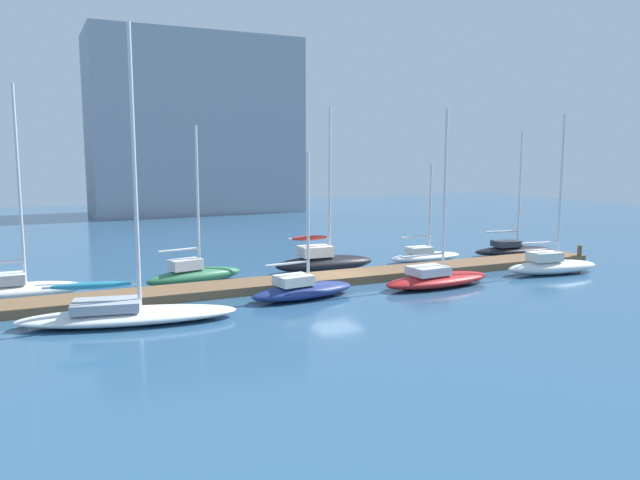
{
  "coord_description": "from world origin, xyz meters",
  "views": [
    {
      "loc": [
        -14.56,
        -28.8,
        6.69
      ],
      "look_at": [
        0.0,
        2.0,
        2.0
      ],
      "focal_mm": 34.82,
      "sensor_mm": 36.0,
      "label": 1
    }
  ],
  "objects": [
    {
      "name": "harbor_building_distant",
      "position": [
        3.45,
        43.23,
        9.97
      ],
      "size": [
        23.4,
        10.69,
        19.94
      ],
      "primitive_type": "cube",
      "color": "#9399A3",
      "rests_on": "ground_plane"
    },
    {
      "name": "sailboat_7",
      "position": [
        12.03,
        -3.21,
        0.54
      ],
      "size": [
        5.94,
        2.32,
        8.93
      ],
      "rotation": [
        0.0,
        0.0,
        -0.12
      ],
      "color": "white",
      "rests_on": "ground_plane"
    },
    {
      "name": "dock_piling_far_end",
      "position": [
        16.59,
        -1.04,
        0.54
      ],
      "size": [
        0.28,
        0.28,
        1.07
      ],
      "primitive_type": "cylinder",
      "color": "brown",
      "rests_on": "ground_plane"
    },
    {
      "name": "sailboat_5",
      "position": [
        4.12,
        -3.24,
        0.47
      ],
      "size": [
        6.45,
        2.51,
        8.95
      ],
      "rotation": [
        0.0,
        0.0,
        0.07
      ],
      "color": "#B21E1E",
      "rests_on": "ground_plane"
    },
    {
      "name": "sailboat_6",
      "position": [
        7.92,
        3.24,
        0.41
      ],
      "size": [
        5.02,
        1.62,
        6.1
      ],
      "rotation": [
        0.0,
        0.0,
        -0.01
      ],
      "color": "white",
      "rests_on": "ground_plane"
    },
    {
      "name": "sailboat_0",
      "position": [
        -15.23,
        2.8,
        0.54
      ],
      "size": [
        5.84,
        1.93,
        9.86
      ],
      "rotation": [
        0.0,
        0.0,
        0.02
      ],
      "color": "white",
      "rests_on": "ground_plane"
    },
    {
      "name": "sailboat_2",
      "position": [
        -6.95,
        2.64,
        0.57
      ],
      "size": [
        5.54,
        2.64,
        8.17
      ],
      "rotation": [
        0.0,
        0.0,
        0.24
      ],
      "color": "#2D7047",
      "rests_on": "ground_plane"
    },
    {
      "name": "dock_pier",
      "position": [
        0.0,
        0.0,
        0.21
      ],
      "size": [
        33.98,
        2.38,
        0.42
      ],
      "primitive_type": "cube",
      "color": "brown",
      "rests_on": "ground_plane"
    },
    {
      "name": "sailboat_4",
      "position": [
        0.68,
        2.98,
        0.64
      ],
      "size": [
        6.08,
        2.21,
        9.4
      ],
      "rotation": [
        0.0,
        0.0,
        -0.05
      ],
      "color": "black",
      "rests_on": "ground_plane"
    },
    {
      "name": "sailboat_1",
      "position": [
        -11.27,
        -3.65,
        0.49
      ],
      "size": [
        8.87,
        3.96,
        11.68
      ],
      "rotation": [
        0.0,
        0.0,
        -0.19
      ],
      "color": "white",
      "rests_on": "ground_plane"
    },
    {
      "name": "sailboat_3",
      "position": [
        -3.17,
        -2.76,
        0.48
      ],
      "size": [
        5.56,
        2.49,
        6.84
      ],
      "rotation": [
        0.0,
        0.0,
        0.14
      ],
      "color": "navy",
      "rests_on": "ground_plane"
    },
    {
      "name": "sailboat_8",
      "position": [
        14.65,
        2.77,
        0.46
      ],
      "size": [
        5.89,
        2.64,
        8.19
      ],
      "rotation": [
        0.0,
        0.0,
        -0.17
      ],
      "color": "black",
      "rests_on": "ground_plane"
    },
    {
      "name": "ground_plane",
      "position": [
        0.0,
        0.0,
        0.0
      ],
      "size": [
        120.0,
        120.0,
        0.0
      ],
      "primitive_type": "plane",
      "color": "#2D567A"
    }
  ]
}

